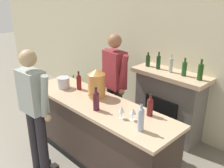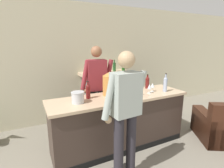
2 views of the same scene
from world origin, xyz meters
name	(u,v)px [view 1 (image 1 of 2)]	position (x,y,z in m)	size (l,w,h in m)	color
wall_back_panel	(164,52)	(0.00, 4.60, 1.38)	(12.00, 0.07, 2.75)	beige
bar_counter	(97,132)	(0.02, 3.02, 0.48)	(2.47, 0.70, 0.95)	#3A2D26
fireplace_stone	(169,104)	(0.35, 4.34, 0.59)	(1.27, 0.52, 1.47)	slate
potted_plant_corner	(71,87)	(-2.12, 4.08, 0.26)	(0.41, 0.42, 0.64)	#48483D
person_customer	(35,110)	(-0.33, 2.27, 0.97)	(0.66, 0.32, 1.76)	#262329
person_bartender	(114,85)	(-0.19, 3.57, 1.00)	(0.65, 0.35, 1.80)	#32373C
copper_dispenser	(97,83)	(-0.12, 3.15, 1.16)	(0.25, 0.29, 0.42)	#C6813D
ice_bucket_steel	(64,83)	(-0.74, 3.00, 1.04)	(0.20, 0.20, 0.17)	silver
wine_bottle_merlot_tall	(79,81)	(-0.53, 3.14, 1.08)	(0.07, 0.07, 0.29)	maroon
wine_bottle_riesling_slim	(96,100)	(0.19, 2.87, 1.09)	(0.08, 0.08, 0.31)	#4A1727
wine_bottle_port_short	(141,118)	(0.91, 2.89, 1.10)	(0.07, 0.07, 0.35)	#9CA9C1
wine_bottle_chardonnay_pale	(150,106)	(0.76, 3.24, 1.08)	(0.08, 0.08, 0.28)	#5E1817
wine_glass_front_right	(122,110)	(0.57, 2.93, 1.07)	(0.07, 0.07, 0.17)	silver
wine_glass_front_left	(133,112)	(0.70, 3.00, 1.07)	(0.08, 0.08, 0.16)	silver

